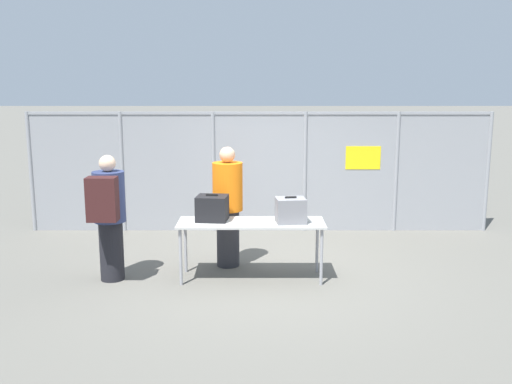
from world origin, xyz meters
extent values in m
plane|color=#605E56|center=(0.00, 0.00, 0.00)|extent=(120.00, 120.00, 0.00)
cylinder|color=gray|center=(-3.94, 2.46, 1.04)|extent=(0.07, 0.07, 2.07)
cylinder|color=gray|center=(-2.37, 2.46, 1.04)|extent=(0.07, 0.07, 2.07)
cylinder|color=gray|center=(-0.79, 2.46, 1.04)|extent=(0.07, 0.07, 2.07)
cylinder|color=gray|center=(0.79, 2.46, 1.04)|extent=(0.07, 0.07, 2.07)
cylinder|color=gray|center=(2.37, 2.46, 1.04)|extent=(0.07, 0.07, 2.07)
cylinder|color=gray|center=(3.94, 2.46, 1.04)|extent=(0.07, 0.07, 2.07)
cube|color=gray|center=(0.00, 2.46, 1.04)|extent=(7.89, 0.01, 2.07)
cube|color=gray|center=(0.00, 2.46, 2.04)|extent=(7.89, 0.04, 0.04)
cube|color=yellow|center=(1.78, 2.45, 1.29)|extent=(0.60, 0.01, 0.40)
cube|color=#B2B2AD|center=(-0.12, -0.05, 0.76)|extent=(1.91, 0.64, 0.02)
cylinder|color=#99999E|center=(-1.01, -0.31, 0.37)|extent=(0.04, 0.04, 0.74)
cylinder|color=#99999E|center=(0.78, -0.31, 0.37)|extent=(0.04, 0.04, 0.74)
cylinder|color=#99999E|center=(-1.01, 0.21, 0.37)|extent=(0.04, 0.04, 0.74)
cylinder|color=#99999E|center=(0.78, 0.21, 0.37)|extent=(0.04, 0.04, 0.74)
cube|color=black|center=(-0.63, 0.03, 0.93)|extent=(0.43, 0.39, 0.33)
cube|color=black|center=(-0.63, 0.03, 1.11)|extent=(0.16, 0.04, 0.02)
cube|color=slate|center=(0.39, -0.08, 0.93)|extent=(0.40, 0.35, 0.32)
cube|color=black|center=(0.39, -0.08, 1.10)|extent=(0.15, 0.04, 0.02)
cylinder|color=black|center=(-1.95, -0.09, 0.39)|extent=(0.31, 0.31, 0.78)
cylinder|color=navy|center=(-1.95, -0.09, 1.11)|extent=(0.41, 0.41, 0.65)
sphere|color=beige|center=(-1.95, -0.09, 1.54)|extent=(0.21, 0.21, 0.21)
cube|color=#381919|center=(-1.95, -0.40, 1.14)|extent=(0.37, 0.22, 0.55)
cylinder|color=#2D2D33|center=(-0.45, 0.50, 0.40)|extent=(0.32, 0.32, 0.80)
cylinder|color=orange|center=(-0.45, 0.50, 1.14)|extent=(0.42, 0.42, 0.67)
sphere|color=tan|center=(-0.45, 0.50, 1.58)|extent=(0.22, 0.22, 0.22)
cube|color=white|center=(2.55, 5.21, 0.42)|extent=(3.02, 1.41, 0.46)
sphere|color=black|center=(2.02, 4.43, 0.34)|extent=(0.68, 0.68, 0.68)
sphere|color=black|center=(2.02, 5.98, 0.34)|extent=(0.68, 0.68, 0.68)
cylinder|color=#59595B|center=(0.51, 5.21, 0.24)|extent=(1.06, 0.06, 0.06)
camera|label=1|loc=(-0.06, -7.26, 2.53)|focal=40.00mm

